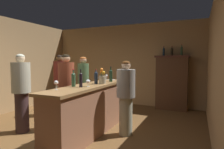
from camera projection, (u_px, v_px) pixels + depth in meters
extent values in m
plane|color=brown|center=(63.00, 137.00, 3.76)|extent=(8.66, 8.66, 0.00)
cube|color=#A88456|center=(124.00, 65.00, 6.75)|extent=(5.35, 0.12, 2.73)
cube|color=tan|center=(223.00, 70.00, 2.58)|extent=(0.12, 6.78, 2.73)
cube|color=#946146|center=(90.00, 111.00, 3.91)|extent=(0.51, 2.46, 0.96)
cube|color=olive|center=(90.00, 86.00, 3.87)|extent=(0.57, 2.56, 0.05)
cube|color=#4B2F1C|center=(172.00, 83.00, 5.87)|extent=(0.92, 0.32, 1.65)
cube|color=#4B271E|center=(172.00, 57.00, 5.81)|extent=(1.00, 0.38, 0.06)
cylinder|color=black|center=(81.00, 81.00, 3.50)|extent=(0.06, 0.06, 0.23)
sphere|color=black|center=(81.00, 75.00, 3.50)|extent=(0.06, 0.06, 0.06)
cylinder|color=black|center=(81.00, 72.00, 3.49)|extent=(0.02, 0.02, 0.08)
cylinder|color=black|center=(81.00, 69.00, 3.49)|extent=(0.02, 0.02, 0.02)
cylinder|color=#2E5035|center=(73.00, 81.00, 3.59)|extent=(0.08, 0.08, 0.22)
sphere|color=#2E5035|center=(73.00, 75.00, 3.59)|extent=(0.08, 0.08, 0.08)
cylinder|color=#2E5035|center=(73.00, 73.00, 3.58)|extent=(0.03, 0.03, 0.09)
cylinder|color=#B31E2B|center=(73.00, 70.00, 3.58)|extent=(0.03, 0.03, 0.02)
cylinder|color=#1C3421|center=(111.00, 77.00, 4.43)|extent=(0.07, 0.07, 0.24)
sphere|color=#1C3421|center=(111.00, 71.00, 4.42)|extent=(0.07, 0.07, 0.07)
cylinder|color=#1C3421|center=(111.00, 69.00, 4.42)|extent=(0.03, 0.03, 0.10)
cylinder|color=black|center=(111.00, 67.00, 4.41)|extent=(0.03, 0.03, 0.02)
cylinder|color=#1D2838|center=(96.00, 79.00, 4.03)|extent=(0.07, 0.07, 0.22)
sphere|color=#1D2838|center=(96.00, 73.00, 4.02)|extent=(0.07, 0.07, 0.07)
cylinder|color=#1D2838|center=(96.00, 72.00, 4.02)|extent=(0.03, 0.03, 0.07)
cylinder|color=#AD1E25|center=(96.00, 70.00, 4.02)|extent=(0.03, 0.03, 0.02)
cylinder|color=white|center=(96.00, 83.00, 4.20)|extent=(0.06, 0.06, 0.00)
cylinder|color=white|center=(96.00, 81.00, 4.19)|extent=(0.01, 0.01, 0.08)
ellipsoid|color=white|center=(96.00, 78.00, 4.19)|extent=(0.07, 0.07, 0.06)
cylinder|color=white|center=(56.00, 90.00, 3.18)|extent=(0.06, 0.06, 0.00)
cylinder|color=white|center=(56.00, 87.00, 3.18)|extent=(0.01, 0.01, 0.09)
ellipsoid|color=white|center=(56.00, 83.00, 3.17)|extent=(0.07, 0.07, 0.07)
ellipsoid|color=maroon|center=(56.00, 84.00, 3.17)|extent=(0.06, 0.06, 0.03)
cylinder|color=white|center=(88.00, 86.00, 3.61)|extent=(0.06, 0.06, 0.00)
cylinder|color=white|center=(88.00, 85.00, 3.60)|extent=(0.01, 0.01, 0.06)
ellipsoid|color=white|center=(88.00, 81.00, 3.60)|extent=(0.08, 0.08, 0.06)
ellipsoid|color=maroon|center=(88.00, 82.00, 3.60)|extent=(0.07, 0.07, 0.03)
cylinder|color=white|center=(106.00, 80.00, 4.90)|extent=(0.07, 0.07, 0.00)
cylinder|color=white|center=(106.00, 78.00, 4.90)|extent=(0.01, 0.01, 0.07)
ellipsoid|color=white|center=(106.00, 76.00, 4.90)|extent=(0.06, 0.06, 0.06)
ellipsoid|color=maroon|center=(106.00, 76.00, 4.90)|extent=(0.05, 0.05, 0.02)
cylinder|color=tan|center=(102.00, 80.00, 4.01)|extent=(0.14, 0.14, 0.17)
cylinder|color=#38602D|center=(103.00, 76.00, 4.00)|extent=(0.01, 0.01, 0.14)
sphere|color=#F4AA25|center=(103.00, 73.00, 3.99)|extent=(0.07, 0.07, 0.07)
cylinder|color=#38602D|center=(104.00, 76.00, 4.06)|extent=(0.01, 0.01, 0.13)
sphere|color=red|center=(104.00, 73.00, 4.05)|extent=(0.05, 0.05, 0.05)
cylinder|color=#38602D|center=(101.00, 76.00, 4.01)|extent=(0.01, 0.01, 0.15)
sphere|color=orange|center=(101.00, 72.00, 4.00)|extent=(0.06, 0.06, 0.06)
cylinder|color=#38602D|center=(102.00, 74.00, 3.97)|extent=(0.01, 0.01, 0.20)
sphere|color=orange|center=(102.00, 70.00, 3.96)|extent=(0.06, 0.06, 0.06)
cylinder|color=white|center=(111.00, 80.00, 4.85)|extent=(0.17, 0.17, 0.01)
cylinder|color=#172A3E|center=(164.00, 52.00, 5.90)|extent=(0.06, 0.06, 0.20)
sphere|color=#172A3E|center=(164.00, 49.00, 5.90)|extent=(0.06, 0.06, 0.06)
cylinder|color=#172A3E|center=(164.00, 48.00, 5.89)|extent=(0.02, 0.02, 0.08)
cylinder|color=red|center=(164.00, 46.00, 5.89)|extent=(0.02, 0.02, 0.02)
cylinder|color=black|center=(172.00, 52.00, 5.81)|extent=(0.07, 0.07, 0.20)
sphere|color=black|center=(172.00, 49.00, 5.80)|extent=(0.07, 0.07, 0.07)
cylinder|color=black|center=(172.00, 48.00, 5.80)|extent=(0.02, 0.02, 0.08)
cylinder|color=#AA1D1A|center=(172.00, 46.00, 5.79)|extent=(0.03, 0.03, 0.02)
cylinder|color=#2F4B2E|center=(182.00, 52.00, 5.69)|extent=(0.06, 0.06, 0.22)
sphere|color=#2F4B2E|center=(182.00, 48.00, 5.69)|extent=(0.06, 0.06, 0.06)
cylinder|color=#2F4B2E|center=(182.00, 46.00, 5.68)|extent=(0.02, 0.02, 0.08)
cylinder|color=#B0191F|center=(182.00, 45.00, 5.68)|extent=(0.03, 0.03, 0.02)
cylinder|color=#A29A8E|center=(61.00, 99.00, 5.40)|extent=(0.26, 0.26, 0.85)
cylinder|color=maroon|center=(60.00, 73.00, 5.34)|extent=(0.37, 0.37, 0.63)
sphere|color=brown|center=(60.00, 58.00, 5.32)|extent=(0.18, 0.18, 0.18)
ellipsoid|color=black|center=(60.00, 57.00, 5.31)|extent=(0.17, 0.17, 0.10)
cylinder|color=#372425|center=(22.00, 112.00, 4.02)|extent=(0.27, 0.27, 0.84)
cylinder|color=#ABA991|center=(21.00, 77.00, 3.97)|extent=(0.37, 0.37, 0.62)
sphere|color=#D6B690|center=(20.00, 58.00, 3.94)|extent=(0.18, 0.18, 0.18)
ellipsoid|color=#ADB19A|center=(20.00, 56.00, 3.94)|extent=(0.17, 0.17, 0.10)
cylinder|color=#B99E98|center=(67.00, 110.00, 4.27)|extent=(0.25, 0.25, 0.82)
cylinder|color=brown|center=(66.00, 77.00, 4.22)|extent=(0.35, 0.35, 0.64)
sphere|color=tan|center=(66.00, 59.00, 4.20)|extent=(0.19, 0.19, 0.19)
ellipsoid|color=black|center=(66.00, 57.00, 4.19)|extent=(0.18, 0.18, 0.10)
cylinder|color=#9B9693|center=(83.00, 99.00, 5.45)|extent=(0.23, 0.23, 0.82)
cylinder|color=#4A6E43|center=(83.00, 74.00, 5.40)|extent=(0.31, 0.31, 0.60)
sphere|color=tan|center=(83.00, 60.00, 5.38)|extent=(0.20, 0.20, 0.20)
ellipsoid|color=#A55725|center=(83.00, 59.00, 5.37)|extent=(0.19, 0.19, 0.11)
cylinder|color=#AEAE91|center=(126.00, 116.00, 3.87)|extent=(0.27, 0.27, 0.77)
cylinder|color=gray|center=(126.00, 83.00, 3.83)|extent=(0.37, 0.37, 0.55)
sphere|color=tan|center=(126.00, 65.00, 3.80)|extent=(0.18, 0.18, 0.18)
ellipsoid|color=#552F10|center=(126.00, 63.00, 3.80)|extent=(0.17, 0.17, 0.10)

